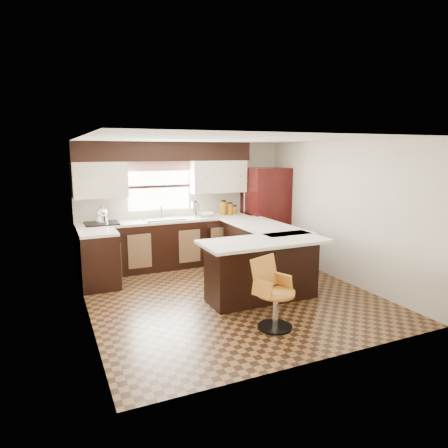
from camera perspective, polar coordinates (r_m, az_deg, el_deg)
name	(u,v)px	position (r m, az deg, el deg)	size (l,w,h in m)	color
floor	(230,295)	(6.36, 0.81, -10.11)	(4.40, 4.40, 0.00)	#49301A
ceiling	(230,139)	(5.96, 0.87, 12.04)	(4.40, 4.40, 0.00)	silver
wall_back	(184,203)	(8.07, -5.78, 3.02)	(4.40, 4.40, 0.00)	beige
wall_front	(321,253)	(4.20, 13.67, -4.08)	(4.40, 4.40, 0.00)	beige
wall_left	(84,231)	(5.51, -19.35, -0.96)	(4.40, 4.40, 0.00)	beige
wall_right	(340,211)	(7.18, 16.21, 1.74)	(4.40, 4.40, 0.00)	beige
base_cab_back	(167,244)	(7.79, -8.12, -2.90)	(3.30, 0.60, 0.90)	black
base_cab_left	(99,260)	(6.92, -17.43, -4.99)	(0.60, 0.70, 0.90)	black
counter_back	(167,220)	(7.70, -8.21, 0.52)	(3.30, 0.60, 0.04)	silver
counter_left	(97,232)	(6.82, -17.64, -1.15)	(0.60, 0.70, 0.04)	silver
soffit	(165,151)	(7.72, -8.36, 10.22)	(3.40, 0.35, 0.36)	black
upper_cab_left	(100,180)	(7.50, -17.31, 6.04)	(0.94, 0.35, 0.64)	beige
upper_cab_right	(218,177)	(8.10, -0.86, 6.79)	(1.14, 0.35, 0.64)	beige
window_pane	(159,186)	(7.87, -9.25, 5.32)	(1.20, 0.02, 0.90)	white
valance	(159,166)	(7.81, -9.26, 8.14)	(1.30, 0.06, 0.18)	#D19B93
sink	(164,219)	(7.66, -8.54, 0.75)	(0.75, 0.45, 0.03)	#B2B2B7
dishwasher	(220,244)	(7.87, -0.52, -2.82)	(0.58, 0.03, 0.78)	black
cooktop	(102,223)	(7.44, -17.09, 0.09)	(0.58, 0.50, 0.03)	black
peninsula_long	(261,252)	(7.15, 5.26, -4.05)	(0.60, 1.95, 0.90)	black
peninsula_return	(262,271)	(6.09, 5.45, -6.64)	(1.65, 0.60, 0.90)	black
counter_pen_long	(264,226)	(7.08, 5.67, -0.30)	(0.84, 1.95, 0.04)	silver
counter_pen_return	(264,241)	(5.88, 5.79, -2.49)	(1.89, 0.84, 0.04)	silver
refrigerator	(265,213)	(8.46, 5.89, 1.61)	(0.81, 0.78, 1.89)	black
bar_chair	(276,294)	(5.14, 7.40, -9.91)	(0.48, 0.48, 0.91)	#BE7626
kettle	(101,214)	(7.42, -17.12, 1.33)	(0.22, 0.22, 0.30)	silver
percolator	(195,210)	(7.85, -4.12, 2.06)	(0.14, 0.14, 0.30)	silver
mixing_bowl	(206,215)	(7.95, -2.61, 1.36)	(0.30, 0.30, 0.07)	white
canister_large	(223,208)	(8.10, -0.11, 2.25)	(0.13, 0.13, 0.27)	#824E0E
canister_med	(230,209)	(8.16, 0.85, 2.14)	(0.13, 0.13, 0.22)	#824E0E
canister_small	(234,210)	(8.21, 1.44, 1.97)	(0.12, 0.12, 0.16)	#824E0E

